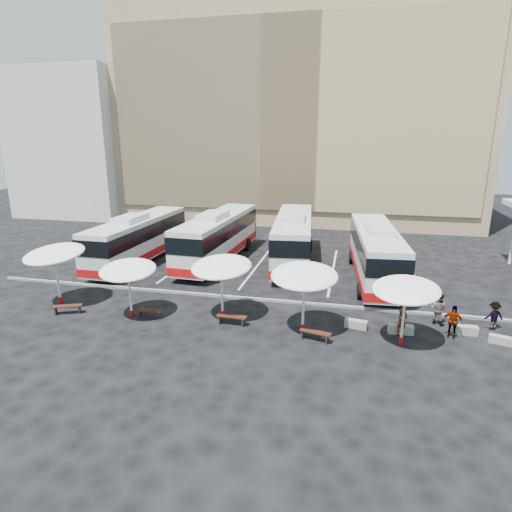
% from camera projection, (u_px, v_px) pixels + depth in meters
% --- Properties ---
extents(ground, '(120.00, 120.00, 0.00)m').
position_uv_depth(ground, '(230.00, 301.00, 27.07)').
color(ground, black).
rests_on(ground, ground).
extents(sandstone_building, '(42.00, 18.25, 29.60)m').
position_uv_depth(sandstone_building, '(300.00, 115.00, 53.53)').
color(sandstone_building, tan).
rests_on(sandstone_building, ground).
extents(apartment_block, '(14.00, 14.00, 18.00)m').
position_uv_depth(apartment_block, '(86.00, 144.00, 56.94)').
color(apartment_block, beige).
rests_on(apartment_block, ground).
extents(curb_divider, '(34.00, 0.25, 0.15)m').
position_uv_depth(curb_divider, '(232.00, 297.00, 27.52)').
color(curb_divider, black).
rests_on(curb_divider, ground).
extents(bay_lines, '(24.15, 12.00, 0.01)m').
position_uv_depth(bay_lines, '(258.00, 265.00, 34.57)').
color(bay_lines, white).
rests_on(bay_lines, ground).
extents(bus_0, '(3.22, 12.83, 4.05)m').
position_uv_depth(bus_0, '(139.00, 237.00, 34.96)').
color(bus_0, silver).
rests_on(bus_0, ground).
extents(bus_1, '(3.55, 13.42, 4.22)m').
position_uv_depth(bus_1, '(218.00, 235.00, 35.29)').
color(bus_1, silver).
rests_on(bus_1, ground).
extents(bus_2, '(4.11, 13.49, 4.21)m').
position_uv_depth(bus_2, '(293.00, 237.00, 34.88)').
color(bus_2, silver).
rests_on(bus_2, ground).
extents(bus_3, '(3.80, 13.09, 4.10)m').
position_uv_depth(bus_3, '(375.00, 251.00, 30.77)').
color(bus_3, silver).
rests_on(bus_3, ground).
extents(sunshade_0, '(4.41, 4.44, 3.73)m').
position_uv_depth(sunshade_0, '(54.00, 254.00, 25.87)').
color(sunshade_0, silver).
rests_on(sunshade_0, ground).
extents(sunshade_1, '(3.80, 3.83, 3.30)m').
position_uv_depth(sunshade_1, '(128.00, 270.00, 24.03)').
color(sunshade_1, silver).
rests_on(sunshade_1, ground).
extents(sunshade_2, '(3.95, 3.99, 3.57)m').
position_uv_depth(sunshade_2, '(221.00, 267.00, 23.83)').
color(sunshade_2, silver).
rests_on(sunshade_2, ground).
extents(sunshade_3, '(3.73, 3.77, 3.66)m').
position_uv_depth(sunshade_3, '(304.00, 276.00, 22.06)').
color(sunshade_3, silver).
rests_on(sunshade_3, ground).
extents(sunshade_4, '(4.10, 4.12, 3.39)m').
position_uv_depth(sunshade_4, '(406.00, 290.00, 20.73)').
color(sunshade_4, silver).
rests_on(sunshade_4, ground).
extents(wood_bench_0, '(1.68, 1.05, 0.50)m').
position_uv_depth(wood_bench_0, '(67.00, 307.00, 25.06)').
color(wood_bench_0, black).
rests_on(wood_bench_0, ground).
extents(wood_bench_1, '(1.49, 0.44, 0.45)m').
position_uv_depth(wood_bench_1, '(150.00, 312.00, 24.55)').
color(wood_bench_1, black).
rests_on(wood_bench_1, ground).
extents(wood_bench_2, '(1.69, 0.49, 0.51)m').
position_uv_depth(wood_bench_2, '(232.00, 318.00, 23.60)').
color(wood_bench_2, black).
rests_on(wood_bench_2, ground).
extents(wood_bench_3, '(1.68, 0.84, 0.50)m').
position_uv_depth(wood_bench_3, '(315.00, 334.00, 21.75)').
color(wood_bench_3, black).
rests_on(wood_bench_3, ground).
extents(conc_bench_0, '(1.25, 0.61, 0.45)m').
position_uv_depth(conc_bench_0, '(356.00, 324.00, 23.22)').
color(conc_bench_0, gray).
rests_on(conc_bench_0, ground).
extents(conc_bench_1, '(1.31, 0.51, 0.48)m').
position_uv_depth(conc_bench_1, '(401.00, 329.00, 22.55)').
color(conc_bench_1, gray).
rests_on(conc_bench_1, ground).
extents(conc_bench_2, '(1.28, 0.48, 0.47)m').
position_uv_depth(conc_bench_2, '(465.00, 330.00, 22.47)').
color(conc_bench_2, gray).
rests_on(conc_bench_2, ground).
extents(conc_bench_3, '(1.17, 0.69, 0.42)m').
position_uv_depth(conc_bench_3, '(501.00, 340.00, 21.44)').
color(conc_bench_3, gray).
rests_on(conc_bench_3, ground).
extents(passenger_0, '(0.75, 0.75, 1.75)m').
position_uv_depth(passenger_0, '(402.00, 320.00, 22.16)').
color(passenger_0, black).
rests_on(passenger_0, ground).
extents(passenger_1, '(1.09, 1.03, 1.78)m').
position_uv_depth(passenger_1, '(439.00, 309.00, 23.53)').
color(passenger_1, black).
rests_on(passenger_1, ground).
extents(passenger_2, '(1.11, 0.73, 1.76)m').
position_uv_depth(passenger_2, '(453.00, 322.00, 21.95)').
color(passenger_2, black).
rests_on(passenger_2, ground).
extents(passenger_3, '(1.14, 0.84, 1.58)m').
position_uv_depth(passenger_3, '(494.00, 316.00, 22.90)').
color(passenger_3, black).
rests_on(passenger_3, ground).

